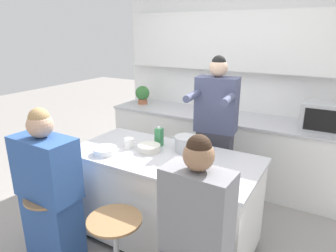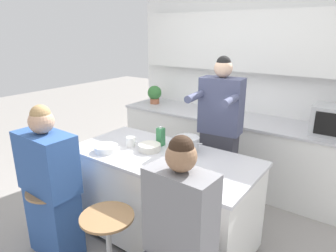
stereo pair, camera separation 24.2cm
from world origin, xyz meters
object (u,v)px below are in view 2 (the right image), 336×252
bar_stool_center (109,246)px  person_cooking (219,141)px  fruit_bowl (106,148)px  kitchen_island (163,198)px  potted_plant (155,94)px  person_wrapped_blanket (50,189)px  juice_carton (161,137)px  bar_stool_leftmost (54,216)px  coffee_cup_near (131,142)px  cooking_pot (187,144)px

bar_stool_center → person_cooking: (0.21, 1.40, 0.48)m
person_cooking → fruit_bowl: bearing=-132.2°
kitchen_island → potted_plant: potted_plant is taller
fruit_bowl → person_cooking: bearing=53.7°
kitchen_island → person_wrapped_blanket: bearing=-133.7°
juice_carton → bar_stool_center: bearing=-79.9°
kitchen_island → person_cooking: (0.21, 0.70, 0.40)m
bar_stool_leftmost → person_cooking: person_cooking is taller
potted_plant → person_wrapped_blanket: bearing=-74.8°
coffee_cup_near → juice_carton: 0.29m
bar_stool_leftmost → person_wrapped_blanket: size_ratio=0.46×
kitchen_island → person_wrapped_blanket: person_wrapped_blanket is taller
person_wrapped_blanket → fruit_bowl: bearing=68.1°
cooking_pot → potted_plant: 1.97m
kitchen_island → bar_stool_center: bearing=-90.0°
person_cooking → coffee_cup_near: 0.92m
person_wrapped_blanket → fruit_bowl: 0.59m
bar_stool_leftmost → cooking_pot: size_ratio=2.04×
person_wrapped_blanket → cooking_pot: (0.82, 0.90, 0.31)m
bar_stool_leftmost → juice_carton: 1.20m
bar_stool_leftmost → coffee_cup_near: (0.31, 0.70, 0.57)m
bar_stool_leftmost → juice_carton: (0.53, 0.89, 0.61)m
cooking_pot → fruit_bowl: (-0.61, -0.43, -0.04)m
bar_stool_leftmost → person_wrapped_blanket: bearing=-11.7°
person_cooking → potted_plant: bearing=145.1°
kitchen_island → bar_stool_leftmost: (-0.69, -0.71, -0.08)m
person_wrapped_blanket → cooking_pot: bearing=49.5°
bar_stool_center → bar_stool_leftmost: bearing=-178.5°
cooking_pot → bar_stool_center: bearing=-98.8°
cooking_pot → juice_carton: juice_carton is taller
bar_stool_leftmost → person_cooking: (0.90, 1.41, 0.48)m
person_cooking → fruit_bowl: (-0.69, -0.94, 0.07)m
fruit_bowl → bar_stool_center: bearing=-44.1°
coffee_cup_near → fruit_bowl: bearing=-114.3°
fruit_bowl → potted_plant: (-0.82, 1.77, 0.12)m
fruit_bowl → coffee_cup_near: coffee_cup_near is taller
bar_stool_leftmost → fruit_bowl: (0.21, 0.48, 0.55)m
bar_stool_center → fruit_bowl: 0.86m
person_cooking → juice_carton: 0.65m
person_cooking → person_wrapped_blanket: 1.69m
bar_stool_center → coffee_cup_near: 0.96m
cooking_pot → coffee_cup_near: 0.55m
person_wrapped_blanket → kitchen_island: bearing=47.9°
fruit_bowl → potted_plant: potted_plant is taller
person_wrapped_blanket → potted_plant: bearing=106.8°
cooking_pot → coffee_cup_near: size_ratio=2.66×
bar_stool_leftmost → cooking_pot: bearing=47.7°
person_wrapped_blanket → fruit_bowl: (0.21, 0.48, 0.27)m
person_wrapped_blanket → cooking_pot: 1.26m
cooking_pot → fruit_bowl: 0.75m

